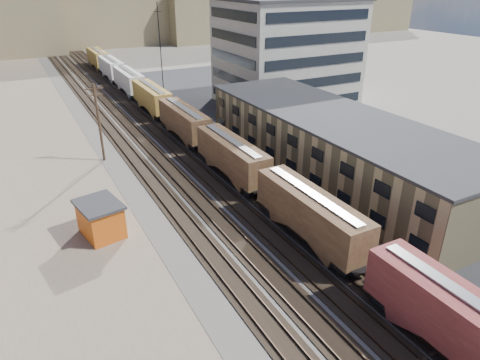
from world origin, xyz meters
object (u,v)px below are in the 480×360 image
maintenance_shed (101,219)px  parked_car_blue (310,125)px  freight_train (166,108)px  utility_pole_north (99,121)px

maintenance_shed → parked_car_blue: size_ratio=0.82×
freight_train → utility_pole_north: utility_pole_north is taller
freight_train → maintenance_shed: (-16.29, -28.34, -1.11)m
maintenance_shed → parked_car_blue: maintenance_shed is taller
freight_train → maintenance_shed: bearing=-119.9°
freight_train → utility_pole_north: bearing=-139.7°
freight_train → maintenance_shed: size_ratio=23.65×
freight_train → parked_car_blue: freight_train is taller
maintenance_shed → utility_pole_north: bearing=77.4°
utility_pole_north → maintenance_shed: 18.69m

